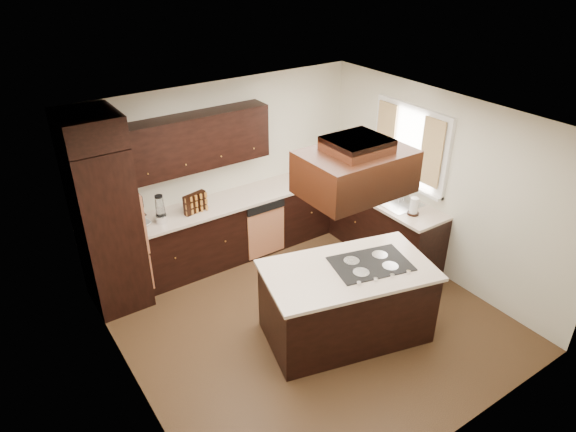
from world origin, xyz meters
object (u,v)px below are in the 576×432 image
object	(u,v)px
island	(346,303)
range_hood	(355,172)
oven_column	(108,228)
spice_rack	(195,203)

from	to	relation	value
island	range_hood	bearing A→B (deg)	-118.00
oven_column	spice_rack	distance (m)	1.16
oven_column	spice_rack	world-z (taller)	oven_column
island	oven_column	bearing A→B (deg)	147.31
oven_column	island	size ratio (longest dim) A/B	1.17
oven_column	spice_rack	size ratio (longest dim) A/B	6.53
oven_column	spice_rack	bearing A→B (deg)	1.27
range_hood	spice_rack	bearing A→B (deg)	107.48
range_hood	spice_rack	world-z (taller)	range_hood
oven_column	island	distance (m)	2.98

